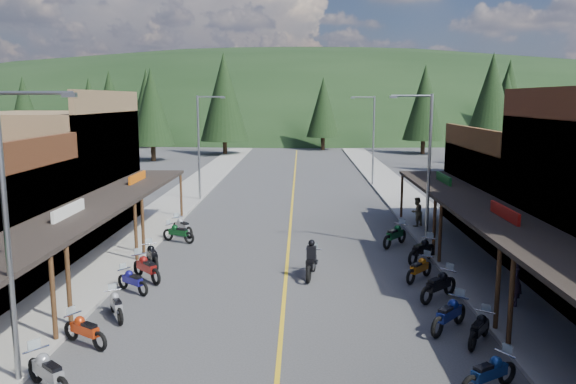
# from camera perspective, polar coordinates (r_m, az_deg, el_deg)

# --- Properties ---
(ground) EXTENTS (220.00, 220.00, 0.00)m
(ground) POSITION_cam_1_polar(r_m,az_deg,el_deg) (21.65, -0.47, -11.54)
(ground) COLOR #38383A
(ground) RESTS_ON ground
(centerline) EXTENTS (0.15, 90.00, 0.01)m
(centerline) POSITION_cam_1_polar(r_m,az_deg,el_deg) (40.94, 0.41, -1.46)
(centerline) COLOR gold
(centerline) RESTS_ON ground
(sidewalk_west) EXTENTS (3.40, 94.00, 0.15)m
(sidewalk_west) POSITION_cam_1_polar(r_m,az_deg,el_deg) (41.98, -11.56, -1.29)
(sidewalk_west) COLOR gray
(sidewalk_west) RESTS_ON ground
(sidewalk_east) EXTENTS (3.40, 94.00, 0.15)m
(sidewalk_east) POSITION_cam_1_polar(r_m,az_deg,el_deg) (41.71, 12.45, -1.38)
(sidewalk_east) COLOR gray
(sidewalk_east) RESTS_ON ground
(shop_west_3) EXTENTS (10.90, 10.20, 8.20)m
(shop_west_3) POSITION_cam_1_polar(r_m,az_deg,el_deg) (34.90, -23.11, 1.72)
(shop_west_3) COLOR brown
(shop_west_3) RESTS_ON ground
(shop_east_3) EXTENTS (10.90, 10.20, 6.20)m
(shop_east_3) POSITION_cam_1_polar(r_m,az_deg,el_deg) (34.52, 23.64, -0.05)
(shop_east_3) COLOR #4C2D16
(shop_east_3) RESTS_ON ground
(streetlight_0) EXTENTS (2.16, 0.18, 8.00)m
(streetlight_0) POSITION_cam_1_polar(r_m,az_deg,el_deg) (16.44, -26.27, -3.10)
(streetlight_0) COLOR gray
(streetlight_0) RESTS_ON ground
(streetlight_1) EXTENTS (2.16, 0.18, 8.00)m
(streetlight_1) POSITION_cam_1_polar(r_m,az_deg,el_deg) (43.00, -8.88, 4.94)
(streetlight_1) COLOR gray
(streetlight_1) RESTS_ON ground
(streetlight_2) EXTENTS (2.16, 0.18, 8.00)m
(streetlight_2) POSITION_cam_1_polar(r_m,az_deg,el_deg) (29.08, 13.87, 2.67)
(streetlight_2) COLOR gray
(streetlight_2) RESTS_ON ground
(streetlight_3) EXTENTS (2.16, 0.18, 8.00)m
(streetlight_3) POSITION_cam_1_polar(r_m,az_deg,el_deg) (50.70, 8.51, 5.62)
(streetlight_3) COLOR gray
(streetlight_3) RESTS_ON ground
(ridge_hill) EXTENTS (310.00, 140.00, 60.00)m
(ridge_hill) POSITION_cam_1_polar(r_m,az_deg,el_deg) (155.39, 1.10, 6.59)
(ridge_hill) COLOR black
(ridge_hill) RESTS_ON ground
(pine_0) EXTENTS (5.04, 5.04, 11.00)m
(pine_0) POSITION_cam_1_polar(r_m,az_deg,el_deg) (91.71, -25.23, 7.77)
(pine_0) COLOR black
(pine_0) RESTS_ON ground
(pine_1) EXTENTS (5.88, 5.88, 12.50)m
(pine_1) POSITION_cam_1_polar(r_m,az_deg,el_deg) (93.51, -14.12, 8.85)
(pine_1) COLOR black
(pine_1) RESTS_ON ground
(pine_2) EXTENTS (6.72, 6.72, 14.00)m
(pine_2) POSITION_cam_1_polar(r_m,az_deg,el_deg) (78.92, -6.51, 9.56)
(pine_2) COLOR black
(pine_2) RESTS_ON ground
(pine_3) EXTENTS (5.04, 5.04, 11.00)m
(pine_3) POSITION_cam_1_polar(r_m,az_deg,el_deg) (86.27, 3.60, 8.59)
(pine_3) COLOR black
(pine_3) RESTS_ON ground
(pine_4) EXTENTS (5.88, 5.88, 12.50)m
(pine_4) POSITION_cam_1_polar(r_m,az_deg,el_deg) (82.06, 13.70, 8.82)
(pine_4) COLOR black
(pine_4) RESTS_ON ground
(pine_5) EXTENTS (6.72, 6.72, 14.00)m
(pine_5) POSITION_cam_1_polar(r_m,az_deg,el_deg) (98.05, 21.49, 8.94)
(pine_5) COLOR black
(pine_5) RESTS_ON ground
(pine_7) EXTENTS (5.88, 5.88, 12.50)m
(pine_7) POSITION_cam_1_polar(r_m,az_deg,el_deg) (101.59, -17.63, 8.72)
(pine_7) COLOR black
(pine_7) RESTS_ON ground
(pine_8) EXTENTS (4.48, 4.48, 10.00)m
(pine_8) POSITION_cam_1_polar(r_m,az_deg,el_deg) (64.34, -19.44, 7.33)
(pine_8) COLOR black
(pine_8) RESTS_ON ground
(pine_9) EXTENTS (4.93, 4.93, 10.80)m
(pine_9) POSITION_cam_1_polar(r_m,az_deg,el_deg) (69.27, 21.23, 7.68)
(pine_9) COLOR black
(pine_9) RESTS_ON ground
(pine_10) EXTENTS (5.38, 5.38, 11.60)m
(pine_10) POSITION_cam_1_polar(r_m,az_deg,el_deg) (72.64, -13.69, 8.42)
(pine_10) COLOR black
(pine_10) RESTS_ON ground
(pine_11) EXTENTS (5.82, 5.82, 12.40)m
(pine_11) POSITION_cam_1_polar(r_m,az_deg,el_deg) (61.34, 19.94, 8.36)
(pine_11) COLOR black
(pine_11) RESTS_ON ground
(bike_west_5) EXTENTS (2.15, 1.98, 1.26)m
(bike_west_5) POSITION_cam_1_polar(r_m,az_deg,el_deg) (16.87, -23.21, -16.35)
(bike_west_5) COLOR gray
(bike_west_5) RESTS_ON ground
(bike_west_6) EXTENTS (2.03, 1.62, 1.14)m
(bike_west_6) POSITION_cam_1_polar(r_m,az_deg,el_deg) (19.35, -19.96, -12.94)
(bike_west_6) COLOR red
(bike_west_6) RESTS_ON ground
(bike_west_7) EXTENTS (1.46, 1.96, 1.08)m
(bike_west_7) POSITION_cam_1_polar(r_m,az_deg,el_deg) (21.25, -17.06, -10.83)
(bike_west_7) COLOR #A3A3A9
(bike_west_7) RESTS_ON ground
(bike_west_8) EXTENTS (1.88, 1.67, 1.08)m
(bike_west_8) POSITION_cam_1_polar(r_m,az_deg,el_deg) (23.76, -15.52, -8.58)
(bike_west_8) COLOR navy
(bike_west_8) RESTS_ON ground
(bike_west_9) EXTENTS (2.06, 2.13, 1.27)m
(bike_west_9) POSITION_cam_1_polar(r_m,az_deg,el_deg) (25.06, -14.19, -7.35)
(bike_west_9) COLOR maroon
(bike_west_9) RESTS_ON ground
(bike_west_10) EXTENTS (1.56, 2.16, 1.18)m
(bike_west_10) POSITION_cam_1_polar(r_m,az_deg,el_deg) (27.00, -13.64, -6.21)
(bike_west_10) COLOR black
(bike_west_10) RESTS_ON ground
(bike_west_11) EXTENTS (2.13, 1.51, 1.16)m
(bike_west_11) POSITION_cam_1_polar(r_m,az_deg,el_deg) (31.24, -11.08, -4.00)
(bike_west_11) COLOR #0B3A17
(bike_west_11) RESTS_ON ground
(bike_west_12) EXTENTS (1.91, 2.07, 1.21)m
(bike_west_12) POSITION_cam_1_polar(r_m,az_deg,el_deg) (32.58, -10.67, -3.39)
(bike_west_12) COLOR #AAABB0
(bike_west_12) RESTS_ON ground
(bike_east_5) EXTENTS (2.09, 1.66, 1.17)m
(bike_east_5) POSITION_cam_1_polar(r_m,az_deg,el_deg) (16.56, 19.79, -16.80)
(bike_east_5) COLOR navy
(bike_east_5) RESTS_ON ground
(bike_east_6) EXTENTS (1.60, 1.95, 1.10)m
(bike_east_6) POSITION_cam_1_polar(r_m,az_deg,el_deg) (19.40, 18.87, -12.89)
(bike_east_6) COLOR black
(bike_east_6) RESTS_ON ground
(bike_east_7) EXTENTS (2.03, 2.15, 1.27)m
(bike_east_7) POSITION_cam_1_polar(r_m,az_deg,el_deg) (20.06, 16.05, -11.73)
(bike_east_7) COLOR navy
(bike_east_7) RESTS_ON ground
(bike_east_8) EXTENTS (2.16, 2.11, 1.29)m
(bike_east_8) POSITION_cam_1_polar(r_m,az_deg,el_deg) (22.85, 15.07, -9.01)
(bike_east_8) COLOR black
(bike_east_8) RESTS_ON ground
(bike_east_9) EXTENTS (1.82, 2.00, 1.16)m
(bike_east_9) POSITION_cam_1_polar(r_m,az_deg,el_deg) (25.02, 13.20, -7.47)
(bike_east_9) COLOR #B8600D
(bike_east_9) RESTS_ON ground
(bike_east_10) EXTENTS (2.08, 2.21, 1.30)m
(bike_east_10) POSITION_cam_1_polar(r_m,az_deg,el_deg) (27.71, 13.44, -5.67)
(bike_east_10) COLOR black
(bike_east_10) RESTS_ON ground
(bike_east_11) EXTENTS (2.03, 2.34, 1.34)m
(bike_east_11) POSITION_cam_1_polar(r_m,az_deg,el_deg) (30.37, 10.81, -4.21)
(bike_east_11) COLOR #0C3E1D
(bike_east_11) RESTS_ON ground
(rider_on_bike) EXTENTS (1.12, 2.42, 1.78)m
(rider_on_bike) POSITION_cam_1_polar(r_m,az_deg,el_deg) (24.75, 2.38, -7.09)
(rider_on_bike) COLOR black
(rider_on_bike) RESTS_ON ground
(pedestrian_east_a) EXTENTS (0.62, 0.77, 1.83)m
(pedestrian_east_a) POSITION_cam_1_polar(r_m,az_deg,el_deg) (22.68, 22.15, -8.43)
(pedestrian_east_a) COLOR #2D2233
(pedestrian_east_a) RESTS_ON sidewalk_east
(pedestrian_east_b) EXTENTS (0.97, 0.93, 1.76)m
(pedestrian_east_b) POSITION_cam_1_polar(r_m,az_deg,el_deg) (34.69, 12.92, -1.97)
(pedestrian_east_b) COLOR brown
(pedestrian_east_b) RESTS_ON sidewalk_east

